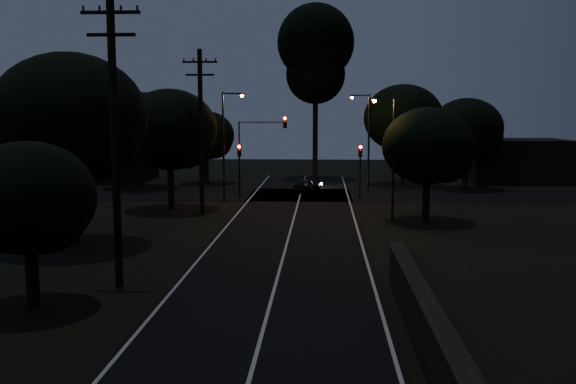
{
  "coord_description": "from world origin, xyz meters",
  "views": [
    {
      "loc": [
        1.79,
        -8.6,
        6.61
      ],
      "look_at": [
        0.0,
        24.0,
        2.5
      ],
      "focal_mm": 40.0,
      "sensor_mm": 36.0,
      "label": 1
    }
  ],
  "objects": [
    {
      "name": "road_surface",
      "position": [
        0.0,
        31.12,
        0.01
      ],
      "size": [
        60.0,
        70.0,
        0.03
      ],
      "color": "black",
      "rests_on": "ground"
    },
    {
      "name": "utility_pole_mid",
      "position": [
        -6.0,
        15.0,
        5.74
      ],
      "size": [
        2.2,
        0.3,
        11.0
      ],
      "color": "black",
      "rests_on": "ground"
    },
    {
      "name": "utility_pole_far",
      "position": [
        -6.0,
        32.0,
        5.48
      ],
      "size": [
        2.2,
        0.3,
        10.5
      ],
      "color": "black",
      "rests_on": "ground"
    },
    {
      "name": "tree_left_b",
      "position": [
        -7.84,
        11.91,
        3.66
      ],
      "size": [
        4.45,
        4.45,
        5.66
      ],
      "color": "black",
      "rests_on": "ground"
    },
    {
      "name": "tree_left_c",
      "position": [
        -10.23,
        21.85,
        6.12
      ],
      "size": [
        7.49,
        7.49,
        9.46
      ],
      "color": "black",
      "rests_on": "ground"
    },
    {
      "name": "tree_left_d",
      "position": [
        -8.27,
        33.87,
        5.27
      ],
      "size": [
        6.41,
        6.41,
        8.13
      ],
      "color": "black",
      "rests_on": "ground"
    },
    {
      "name": "tree_far_nw",
      "position": [
        -8.81,
        49.89,
        4.31
      ],
      "size": [
        5.26,
        5.26,
        6.66
      ],
      "color": "black",
      "rests_on": "ground"
    },
    {
      "name": "tree_far_w",
      "position": [
        -13.77,
        45.87,
        5.39
      ],
      "size": [
        6.51,
        6.51,
        8.29
      ],
      "color": "black",
      "rests_on": "ground"
    },
    {
      "name": "tree_far_ne",
      "position": [
        9.25,
        49.86,
        5.86
      ],
      "size": [
        7.15,
        7.15,
        9.05
      ],
      "color": "black",
      "rests_on": "ground"
    },
    {
      "name": "tree_far_e",
      "position": [
        14.22,
        46.88,
        5.03
      ],
      "size": [
        6.12,
        6.12,
        7.76
      ],
      "color": "black",
      "rests_on": "ground"
    },
    {
      "name": "tree_right_a",
      "position": [
        8.19,
        29.89,
        4.46
      ],
      "size": [
        5.41,
        5.41,
        6.88
      ],
      "color": "black",
      "rests_on": "ground"
    },
    {
      "name": "tall_pine",
      "position": [
        1.0,
        55.0,
        12.28
      ],
      "size": [
        7.49,
        7.49,
        17.03
      ],
      "color": "black",
      "rests_on": "ground"
    },
    {
      "name": "building_left",
      "position": [
        -20.0,
        52.0,
        2.2
      ],
      "size": [
        10.0,
        8.0,
        4.4
      ],
      "primitive_type": "cube",
      "color": "black",
      "rests_on": "ground"
    },
    {
      "name": "building_right",
      "position": [
        20.0,
        53.0,
        2.0
      ],
      "size": [
        9.0,
        7.0,
        4.0
      ],
      "primitive_type": "cube",
      "color": "black",
      "rests_on": "ground"
    },
    {
      "name": "signal_left",
      "position": [
        -4.6,
        39.99,
        2.84
      ],
      "size": [
        0.28,
        0.35,
        4.1
      ],
      "color": "black",
      "rests_on": "ground"
    },
    {
      "name": "signal_right",
      "position": [
        4.6,
        39.99,
        2.84
      ],
      "size": [
        0.28,
        0.35,
        4.1
      ],
      "color": "black",
      "rests_on": "ground"
    },
    {
      "name": "signal_mast",
      "position": [
        -2.91,
        39.99,
        4.34
      ],
      "size": [
        3.7,
        0.35,
        6.25
      ],
      "color": "black",
      "rests_on": "ground"
    },
    {
      "name": "streetlight_a",
      "position": [
        -5.31,
        38.0,
        4.64
      ],
      "size": [
        1.66,
        0.26,
        8.0
      ],
      "color": "black",
      "rests_on": "ground"
    },
    {
      "name": "streetlight_b",
      "position": [
        5.31,
        44.0,
        4.64
      ],
      "size": [
        1.66,
        0.26,
        8.0
      ],
      "color": "black",
      "rests_on": "ground"
    },
    {
      "name": "streetlight_c",
      "position": [
        5.83,
        30.0,
        4.35
      ],
      "size": [
        1.46,
        0.26,
        7.5
      ],
      "color": "black",
      "rests_on": "ground"
    },
    {
      "name": "car",
      "position": [
        0.49,
        43.81,
        0.55
      ],
      "size": [
        2.49,
        3.49,
        1.1
      ],
      "primitive_type": "imported",
      "rotation": [
        0.0,
        0.0,
        2.73
      ],
      "color": "black",
      "rests_on": "ground"
    }
  ]
}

